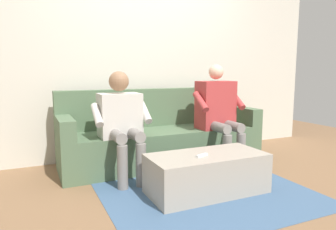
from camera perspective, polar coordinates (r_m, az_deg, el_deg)
ground_plane at (r=3.15m, az=4.10°, el=-12.12°), size 8.00×8.00×0.00m
back_wall at (r=4.07m, az=-4.01°, el=12.45°), size 5.15×0.06×2.80m
couch at (r=3.69m, az=-1.21°, el=-4.23°), size 2.35×0.70×0.87m
coffee_table at (r=2.84m, az=7.15°, el=-10.63°), size 1.05×0.50×0.36m
person_left_seated at (r=3.62m, az=9.22°, el=1.04°), size 0.57×0.57×1.16m
person_right_seated at (r=3.15m, az=-8.60°, el=-0.62°), size 0.57×0.58×1.09m
remote_white at (r=2.71m, az=6.25°, el=-7.39°), size 0.13×0.07×0.02m
floor_rug at (r=2.99m, az=5.92°, el=-13.19°), size 1.83×1.77×0.01m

